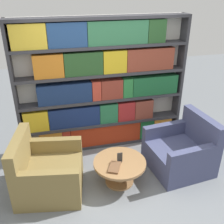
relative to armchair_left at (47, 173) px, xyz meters
name	(u,v)px	position (x,y,z in m)	size (l,w,h in m)	color
ground_plane	(123,191)	(1.09, -0.34, -0.30)	(14.00, 14.00, 0.00)	slate
bookshelf	(102,87)	(1.08, 1.04, 0.87)	(2.99, 0.30, 2.37)	silver
armchair_left	(47,173)	(0.00, 0.00, 0.00)	(1.07, 1.08, 0.92)	olive
armchair_right	(181,152)	(2.20, 0.00, 0.00)	(1.01, 1.02, 0.92)	#42476B
coffee_table	(120,167)	(1.10, -0.11, -0.02)	(0.81, 0.81, 0.39)	olive
table_sign	(120,158)	(1.10, -0.11, 0.16)	(0.08, 0.06, 0.16)	black
stray_book	(114,167)	(0.98, -0.24, 0.10)	(0.26, 0.31, 0.03)	brown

